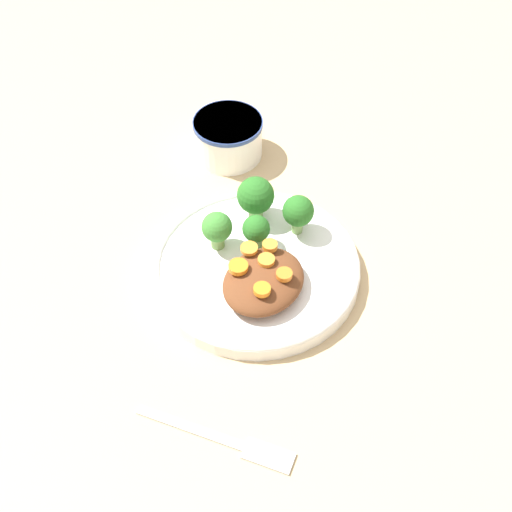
# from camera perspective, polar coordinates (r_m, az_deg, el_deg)

# --- Properties ---
(ground_plane) EXTENTS (4.00, 4.00, 0.00)m
(ground_plane) POSITION_cam_1_polar(r_m,az_deg,el_deg) (0.87, 0.00, -1.46)
(ground_plane) COLOR tan
(plate) EXTENTS (0.25, 0.25, 0.02)m
(plate) POSITION_cam_1_polar(r_m,az_deg,el_deg) (0.86, 0.00, -0.93)
(plate) COLOR white
(plate) RESTS_ON ground_plane
(dip_bowl) EXTENTS (0.10, 0.10, 0.06)m
(dip_bowl) POSITION_cam_1_polar(r_m,az_deg,el_deg) (1.01, -2.24, 9.57)
(dip_bowl) COLOR white
(dip_bowl) RESTS_ON ground_plane
(stew_mound) EXTENTS (0.11, 0.09, 0.03)m
(stew_mound) POSITION_cam_1_polar(r_m,az_deg,el_deg) (0.82, 0.60, -2.04)
(stew_mound) COLOR brown
(stew_mound) RESTS_ON plate
(broccoli_floret_0) EXTENTS (0.05, 0.05, 0.06)m
(broccoli_floret_0) POSITION_cam_1_polar(r_m,az_deg,el_deg) (0.89, -0.03, 4.79)
(broccoli_floret_0) COLOR #7FA85B
(broccoli_floret_0) RESTS_ON plate
(broccoli_floret_1) EXTENTS (0.04, 0.04, 0.05)m
(broccoli_floret_1) POSITION_cam_1_polar(r_m,az_deg,el_deg) (0.86, -3.11, 2.26)
(broccoli_floret_1) COLOR #759E51
(broccoli_floret_1) RESTS_ON plate
(broccoli_floret_2) EXTENTS (0.04, 0.04, 0.06)m
(broccoli_floret_2) POSITION_cam_1_polar(r_m,az_deg,el_deg) (0.87, 3.39, 3.54)
(broccoli_floret_2) COLOR #7FA85B
(broccoli_floret_2) RESTS_ON plate
(broccoli_floret_3) EXTENTS (0.03, 0.03, 0.05)m
(broccoli_floret_3) POSITION_cam_1_polar(r_m,az_deg,el_deg) (0.86, 0.01, 2.06)
(broccoli_floret_3) COLOR #759E51
(broccoli_floret_3) RESTS_ON plate
(carrot_slice_0) EXTENTS (0.02, 0.02, 0.01)m
(carrot_slice_0) POSITION_cam_1_polar(r_m,az_deg,el_deg) (0.79, 0.49, -2.70)
(carrot_slice_0) COLOR orange
(carrot_slice_0) RESTS_ON stew_mound
(carrot_slice_1) EXTENTS (0.02, 0.02, 0.01)m
(carrot_slice_1) POSITION_cam_1_polar(r_m,az_deg,el_deg) (0.81, 2.28, -1.49)
(carrot_slice_1) COLOR orange
(carrot_slice_1) RESTS_ON stew_mound
(carrot_slice_2) EXTENTS (0.02, 0.02, 0.01)m
(carrot_slice_2) POSITION_cam_1_polar(r_m,az_deg,el_deg) (0.82, 0.83, -0.33)
(carrot_slice_2) COLOR orange
(carrot_slice_2) RESTS_ON stew_mound
(carrot_slice_3) EXTENTS (0.02, 0.02, 0.01)m
(carrot_slice_3) POSITION_cam_1_polar(r_m,az_deg,el_deg) (0.81, -1.25, -0.95)
(carrot_slice_3) COLOR orange
(carrot_slice_3) RESTS_ON stew_mound
(carrot_slice_4) EXTENTS (0.02, 0.02, 0.01)m
(carrot_slice_4) POSITION_cam_1_polar(r_m,az_deg,el_deg) (0.83, 1.12, 0.84)
(carrot_slice_4) COLOR orange
(carrot_slice_4) RESTS_ON stew_mound
(carrot_slice_5) EXTENTS (0.02, 0.02, 0.00)m
(carrot_slice_5) POSITION_cam_1_polar(r_m,az_deg,el_deg) (0.83, -0.55, 0.61)
(carrot_slice_5) COLOR orange
(carrot_slice_5) RESTS_ON stew_mound
(fork) EXTENTS (0.05, 0.17, 0.01)m
(fork) POSITION_cam_1_polar(r_m,az_deg,el_deg) (0.75, -2.14, -14.60)
(fork) COLOR #B7B7B7
(fork) RESTS_ON ground_plane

